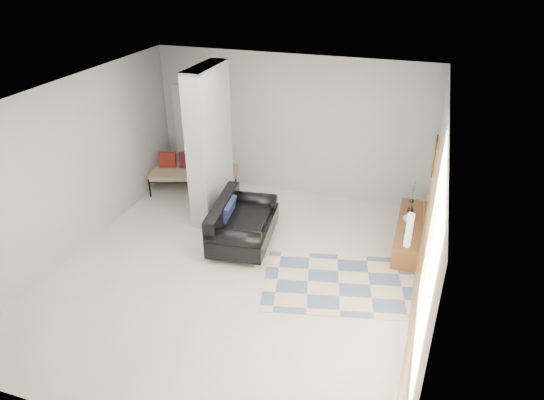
% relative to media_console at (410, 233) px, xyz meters
% --- Properties ---
extents(floor, '(6.00, 6.00, 0.00)m').
position_rel_media_console_xyz_m(floor, '(-2.52, -1.70, -0.20)').
color(floor, beige).
rests_on(floor, ground).
extents(ceiling, '(6.00, 6.00, 0.00)m').
position_rel_media_console_xyz_m(ceiling, '(-2.52, -1.70, 2.60)').
color(ceiling, white).
rests_on(ceiling, wall_back).
extents(wall_back, '(6.00, 0.00, 6.00)m').
position_rel_media_console_xyz_m(wall_back, '(-2.52, 1.30, 1.20)').
color(wall_back, '#B1B4B6').
rests_on(wall_back, ground).
extents(wall_front, '(6.00, 0.00, 6.00)m').
position_rel_media_console_xyz_m(wall_front, '(-2.52, -4.70, 1.20)').
color(wall_front, '#B1B4B6').
rests_on(wall_front, ground).
extents(wall_left, '(0.00, 6.00, 6.00)m').
position_rel_media_console_xyz_m(wall_left, '(-5.27, -1.70, 1.20)').
color(wall_left, '#B1B4B6').
rests_on(wall_left, ground).
extents(wall_right, '(0.00, 6.00, 6.00)m').
position_rel_media_console_xyz_m(wall_right, '(0.23, -1.70, 1.20)').
color(wall_right, '#B1B4B6').
rests_on(wall_right, ground).
extents(partition_column, '(0.35, 1.20, 2.80)m').
position_rel_media_console_xyz_m(partition_column, '(-3.62, -0.10, 1.20)').
color(partition_column, '#ACB0B3').
rests_on(partition_column, floor).
extents(hallway_door, '(0.85, 0.06, 2.04)m').
position_rel_media_console_xyz_m(hallway_door, '(-4.62, 1.26, 0.82)').
color(hallway_door, silver).
rests_on(hallway_door, floor).
extents(curtain, '(0.00, 2.55, 2.55)m').
position_rel_media_console_xyz_m(curtain, '(0.15, -2.85, 1.25)').
color(curtain, gold).
rests_on(curtain, wall_right).
extents(wall_art, '(0.04, 0.45, 0.55)m').
position_rel_media_console_xyz_m(wall_art, '(0.20, -0.00, 1.45)').
color(wall_art, '#3E1E10').
rests_on(wall_art, wall_right).
extents(media_console, '(0.45, 1.80, 0.80)m').
position_rel_media_console_xyz_m(media_console, '(0.00, 0.00, 0.00)').
color(media_console, brown).
rests_on(media_console, floor).
extents(loveseat, '(1.12, 1.69, 0.76)m').
position_rel_media_console_xyz_m(loveseat, '(-2.77, -0.86, 0.15)').
color(loveseat, silver).
rests_on(loveseat, floor).
extents(daybed, '(1.92, 1.28, 0.77)m').
position_rel_media_console_xyz_m(daybed, '(-4.45, 0.76, 0.21)').
color(daybed, black).
rests_on(daybed, floor).
extents(area_rug, '(2.55, 1.97, 0.01)m').
position_rel_media_console_xyz_m(area_rug, '(-0.92, -1.50, -0.20)').
color(area_rug, beige).
rests_on(area_rug, floor).
extents(cylinder_lamp, '(0.10, 0.10, 0.57)m').
position_rel_media_console_xyz_m(cylinder_lamp, '(-0.02, -0.76, 0.48)').
color(cylinder_lamp, beige).
rests_on(cylinder_lamp, media_console).
extents(bronze_figurine, '(0.12, 0.12, 0.24)m').
position_rel_media_console_xyz_m(bronze_figurine, '(-0.05, 0.41, 0.31)').
color(bronze_figurine, black).
rests_on(bronze_figurine, media_console).
extents(vase, '(0.21, 0.21, 0.20)m').
position_rel_media_console_xyz_m(vase, '(-0.05, 0.01, 0.30)').
color(vase, white).
rests_on(vase, media_console).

